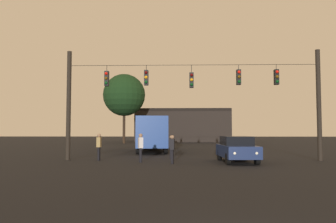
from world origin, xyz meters
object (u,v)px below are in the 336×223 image
object	(u,v)px
city_bus	(152,131)
pedestrian_near_bus	(141,146)
car_near_right	(237,149)
pedestrian_crossing_center	(171,146)
pedestrian_crossing_right	(99,145)
tree_left_silhouette	(124,95)
pedestrian_crossing_left	(172,148)

from	to	relation	value
city_bus	pedestrian_near_bus	bearing A→B (deg)	-88.82
car_near_right	pedestrian_crossing_center	xyz separation A→B (m)	(-3.89, 2.28, 0.06)
car_near_right	pedestrian_near_bus	world-z (taller)	pedestrian_near_bus
pedestrian_crossing_right	pedestrian_near_bus	xyz separation A→B (m)	(2.74, -1.28, 0.01)
tree_left_silhouette	pedestrian_crossing_center	bearing A→B (deg)	-74.77
pedestrian_crossing_right	tree_left_silhouette	size ratio (longest dim) A/B	0.16
car_near_right	pedestrian_crossing_right	distance (m)	8.43
pedestrian_crossing_center	tree_left_silhouette	xyz separation A→B (m)	(-7.58, 27.85, 6.34)
car_near_right	pedestrian_crossing_right	xyz separation A→B (m)	(-8.37, 1.00, 0.14)
city_bus	tree_left_silhouette	size ratio (longest dim) A/B	1.08
pedestrian_crossing_left	pedestrian_near_bus	distance (m)	2.00
city_bus	pedestrian_crossing_right	bearing A→B (deg)	-103.99
pedestrian_crossing_left	car_near_right	bearing A→B (deg)	14.98
pedestrian_near_bus	city_bus	bearing A→B (deg)	91.18
city_bus	tree_left_silhouette	xyz separation A→B (m)	(-5.61, 19.06, 5.33)
city_bus	pedestrian_crossing_left	xyz separation A→B (m)	(2.10, -12.08, -0.97)
pedestrian_crossing_center	pedestrian_crossing_left	bearing A→B (deg)	-87.74
pedestrian_crossing_left	pedestrian_crossing_right	xyz separation A→B (m)	(-4.61, 2.01, 0.04)
car_near_right	pedestrian_near_bus	xyz separation A→B (m)	(-5.63, -0.28, 0.16)
pedestrian_crossing_left	city_bus	bearing A→B (deg)	99.86
pedestrian_crossing_right	pedestrian_near_bus	size ratio (longest dim) A/B	0.99
city_bus	tree_left_silhouette	world-z (taller)	tree_left_silhouette
pedestrian_crossing_left	pedestrian_crossing_right	distance (m)	5.03
pedestrian_crossing_center	tree_left_silhouette	bearing A→B (deg)	105.23
city_bus	pedestrian_near_bus	xyz separation A→B (m)	(0.23, -11.35, -0.91)
pedestrian_crossing_left	pedestrian_crossing_center	world-z (taller)	pedestrian_crossing_left
pedestrian_crossing_left	tree_left_silhouette	bearing A→B (deg)	103.91
car_near_right	pedestrian_near_bus	size ratio (longest dim) A/B	2.62
pedestrian_crossing_right	pedestrian_crossing_left	bearing A→B (deg)	-23.54
pedestrian_crossing_left	pedestrian_crossing_center	xyz separation A→B (m)	(-0.13, 3.29, -0.04)
car_near_right	pedestrian_crossing_left	distance (m)	3.90
pedestrian_crossing_center	pedestrian_near_bus	xyz separation A→B (m)	(-1.74, -2.56, 0.09)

